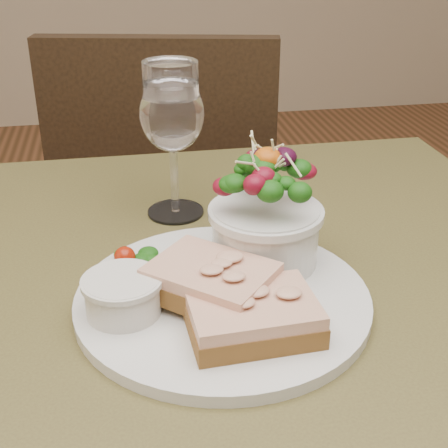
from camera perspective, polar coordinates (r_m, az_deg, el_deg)
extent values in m
cube|color=#41371C|center=(0.64, 0.20, -7.44)|extent=(0.80, 0.80, 0.04)
cylinder|color=black|center=(1.21, 13.41, -11.32)|extent=(0.05, 0.05, 0.71)
cube|color=black|center=(1.42, -4.45, -0.01)|extent=(0.50, 0.50, 0.04)
cube|color=black|center=(1.16, -5.79, 5.67)|extent=(0.42, 0.13, 0.45)
cube|color=black|center=(1.54, -4.15, -7.52)|extent=(0.43, 0.43, 0.45)
cylinder|color=silver|center=(0.60, -0.13, -6.87)|extent=(0.28, 0.28, 0.01)
cube|color=#442D12|center=(0.55, 2.60, -8.87)|extent=(0.12, 0.09, 0.02)
cube|color=#F0EAB6|center=(0.54, 2.64, -7.52)|extent=(0.11, 0.09, 0.01)
cube|color=#442D12|center=(0.58, -1.15, -5.72)|extent=(0.14, 0.13, 0.02)
cube|color=#F0EAB6|center=(0.57, -1.17, -4.41)|extent=(0.13, 0.13, 0.01)
cylinder|color=silver|center=(0.57, -9.22, -6.47)|extent=(0.07, 0.07, 0.04)
cylinder|color=brown|center=(0.56, -9.33, -5.20)|extent=(0.06, 0.06, 0.01)
cylinder|color=silver|center=(0.64, 3.78, -0.97)|extent=(0.11, 0.11, 0.06)
ellipsoid|color=black|center=(0.62, 3.94, 3.64)|extent=(0.10, 0.10, 0.06)
ellipsoid|color=black|center=(0.66, -7.76, -2.83)|extent=(0.04, 0.04, 0.01)
sphere|color=maroon|center=(0.65, -9.06, -2.98)|extent=(0.02, 0.02, 0.02)
cylinder|color=white|center=(0.78, -4.44, 1.12)|extent=(0.07, 0.07, 0.00)
cylinder|color=white|center=(0.76, -4.56, 4.30)|extent=(0.01, 0.01, 0.09)
ellipsoid|color=white|center=(0.74, -4.79, 10.05)|extent=(0.08, 0.08, 0.09)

